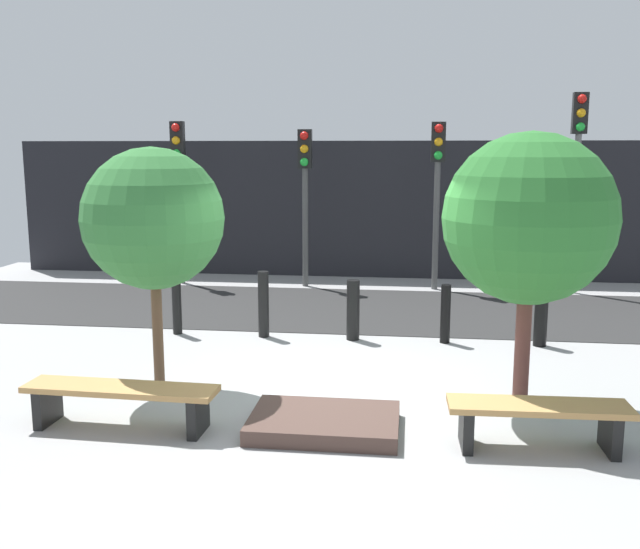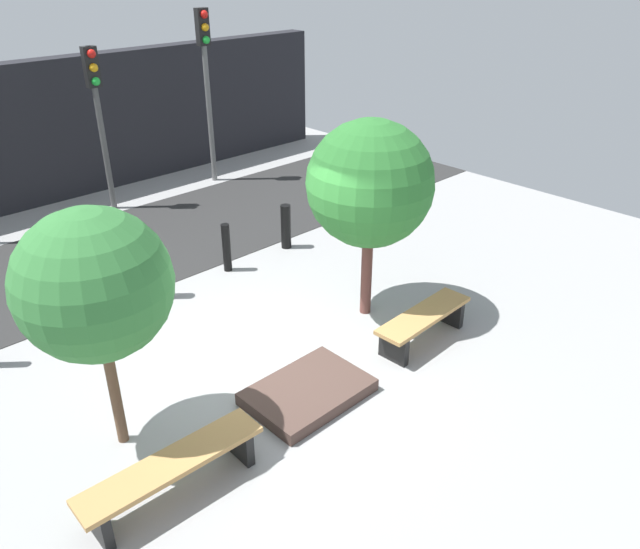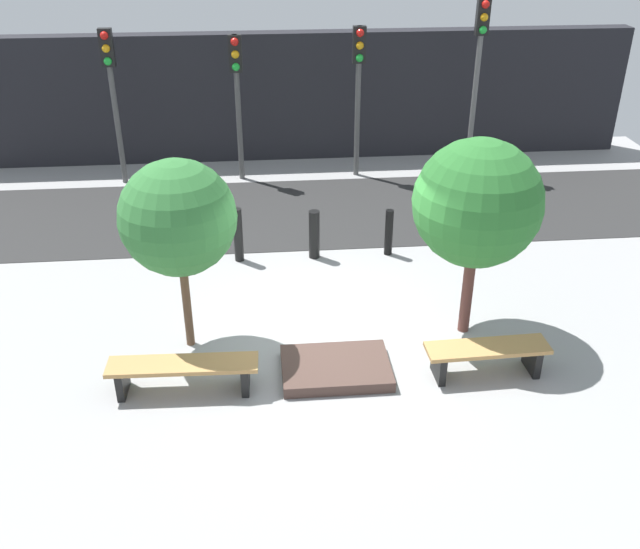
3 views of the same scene
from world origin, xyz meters
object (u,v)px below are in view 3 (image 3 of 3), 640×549
Objects in this scene: bench_left at (183,370)px; tree_behind_right_bench at (477,204)px; bollard_left at (238,235)px; traffic_light_west at (111,79)px; bollard_center at (314,234)px; tree_behind_left_bench at (178,218)px; traffic_light_mid_west at (237,81)px; traffic_light_mid_east at (359,75)px; bench_right at (487,354)px; bollard_far_left at (161,236)px; traffic_light_east at (479,56)px; bollard_far_right at (462,230)px; bollard_right at (389,232)px; planter_bed at (336,368)px.

tree_behind_right_bench is at bearing 17.02° from bench_left.
bollard_left is 0.30× the size of traffic_light_west.
bollard_center is 0.27× the size of traffic_light_west.
tree_behind_left_bench is 0.84× the size of traffic_light_west.
traffic_light_mid_west is (-1.33, 4.10, 1.78)m from bollard_center.
bollard_left is (0.70, 3.74, 0.17)m from bench_left.
traffic_light_mid_east is (5.33, -0.00, -0.02)m from traffic_light_west.
bollard_left is 5.21m from traffic_light_west.
bench_right is 6.08m from bollard_far_left.
bench_left is 10.19m from traffic_light_east.
bollard_left is 4.45m from traffic_light_mid_west.
traffic_light_west is at bearing 180.00° from traffic_light_mid_east.
bollard_center is at bearing 180.00° from bollard_far_right.
bollard_center is at bearing 180.00° from bollard_right.
bollard_left is at bearing 111.04° from planter_bed.
traffic_light_east is (2.63, 4.10, 2.24)m from bollard_right.
traffic_light_east reaches higher than bollard_far_right.
traffic_light_west reaches higher than bench_left.
planter_bed is 0.44× the size of traffic_light_west.
tree_behind_left_bench is at bearing 156.08° from planter_bed.
bollard_right is (1.36, 0.00, -0.02)m from bollard_center.
traffic_light_mid_west is at bearing 89.57° from bollard_left.
bollard_far_left is 0.33× the size of traffic_light_mid_west.
traffic_light_west is (-4.00, 7.65, 2.27)m from planter_bed.
bollard_left reaches higher than planter_bed.
bench_right is at bearing -66.59° from traffic_light_mid_west.
bollard_right is 7.01m from traffic_light_west.
bollard_far_left is at bearing -108.75° from traffic_light_mid_west.
bollard_left is 2.73m from bollard_right.
bollard_center is (-2.07, 2.63, -1.64)m from tree_behind_right_bench.
tree_behind_left_bench is 3.10m from bollard_far_left.
tree_behind_right_bench is 3.55× the size of bollard_far_right.
traffic_light_mid_east is at bearing 0.01° from traffic_light_mid_west.
bollard_far_left is at bearing -72.79° from traffic_light_west.
tree_behind_right_bench is 7.03m from traffic_light_east.
bollard_right is 1.36m from bollard_far_right.
planter_bed is 3.02m from tree_behind_right_bench.
bollard_far_right is 6.05m from traffic_light_mid_west.
bollard_right is at bearing 98.74° from bench_right.
tree_behind_left_bench reaches higher than bench_left.
bench_left is at bearing -127.68° from traffic_light_east.
traffic_light_east reaches higher than traffic_light_mid_east.
bollard_far_right is (4.09, 0.00, -0.08)m from bollard_left.
tree_behind_left_bench reaches higher than bench_right.
bollard_right is at bearing -122.68° from traffic_light_east.
traffic_light_mid_east reaches higher than bench_left.
traffic_light_mid_west is 0.96× the size of traffic_light_mid_east.
bench_right reaches higher than planter_bed.
traffic_light_east is (1.93, 7.85, 2.35)m from bench_right.
traffic_light_east is (4.00, 7.65, 2.59)m from planter_bed.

